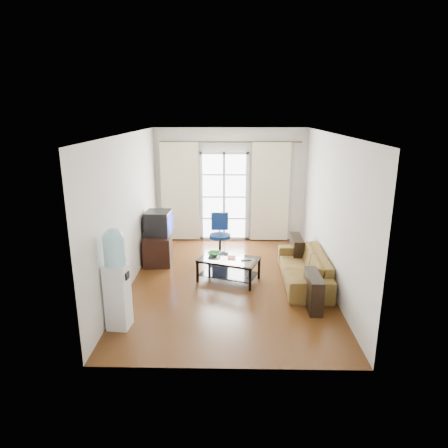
{
  "coord_description": "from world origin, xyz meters",
  "views": [
    {
      "loc": [
        0.05,
        -6.86,
        3.09
      ],
      "look_at": [
        -0.1,
        0.35,
        1.02
      ],
      "focal_mm": 32.0,
      "sensor_mm": 36.0,
      "label": 1
    }
  ],
  "objects_px": {
    "tv_stand": "(158,249)",
    "crt_tv": "(157,223)",
    "sofa": "(304,267)",
    "water_cooler": "(116,277)",
    "coffee_table": "(229,266)",
    "task_chair": "(220,244)"
  },
  "relations": [
    {
      "from": "tv_stand",
      "to": "crt_tv",
      "type": "height_order",
      "value": "crt_tv"
    },
    {
      "from": "coffee_table",
      "to": "tv_stand",
      "type": "distance_m",
      "value": 1.74
    },
    {
      "from": "tv_stand",
      "to": "task_chair",
      "type": "bearing_deg",
      "value": 12.44
    },
    {
      "from": "tv_stand",
      "to": "crt_tv",
      "type": "bearing_deg",
      "value": 86.61
    },
    {
      "from": "tv_stand",
      "to": "water_cooler",
      "type": "distance_m",
      "value": 2.66
    },
    {
      "from": "coffee_table",
      "to": "water_cooler",
      "type": "relative_size",
      "value": 0.81
    },
    {
      "from": "crt_tv",
      "to": "water_cooler",
      "type": "height_order",
      "value": "water_cooler"
    },
    {
      "from": "sofa",
      "to": "water_cooler",
      "type": "height_order",
      "value": "water_cooler"
    },
    {
      "from": "sofa",
      "to": "water_cooler",
      "type": "relative_size",
      "value": 1.29
    },
    {
      "from": "tv_stand",
      "to": "water_cooler",
      "type": "bearing_deg",
      "value": -96.81
    },
    {
      "from": "sofa",
      "to": "water_cooler",
      "type": "distance_m",
      "value": 3.45
    },
    {
      "from": "coffee_table",
      "to": "water_cooler",
      "type": "bearing_deg",
      "value": -133.18
    },
    {
      "from": "tv_stand",
      "to": "task_chair",
      "type": "relative_size",
      "value": 0.86
    },
    {
      "from": "task_chair",
      "to": "water_cooler",
      "type": "height_order",
      "value": "water_cooler"
    },
    {
      "from": "sofa",
      "to": "tv_stand",
      "type": "distance_m",
      "value": 3.02
    },
    {
      "from": "tv_stand",
      "to": "crt_tv",
      "type": "relative_size",
      "value": 1.41
    },
    {
      "from": "coffee_table",
      "to": "crt_tv",
      "type": "bearing_deg",
      "value": 146.89
    },
    {
      "from": "sofa",
      "to": "tv_stand",
      "type": "bearing_deg",
      "value": -107.23
    },
    {
      "from": "coffee_table",
      "to": "task_chair",
      "type": "xyz_separation_m",
      "value": [
        -0.2,
        1.31,
        -0.01
      ]
    },
    {
      "from": "coffee_table",
      "to": "water_cooler",
      "type": "height_order",
      "value": "water_cooler"
    },
    {
      "from": "crt_tv",
      "to": "coffee_table",
      "type": "bearing_deg",
      "value": -29.7
    },
    {
      "from": "water_cooler",
      "to": "sofa",
      "type": "bearing_deg",
      "value": 34.97
    }
  ]
}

